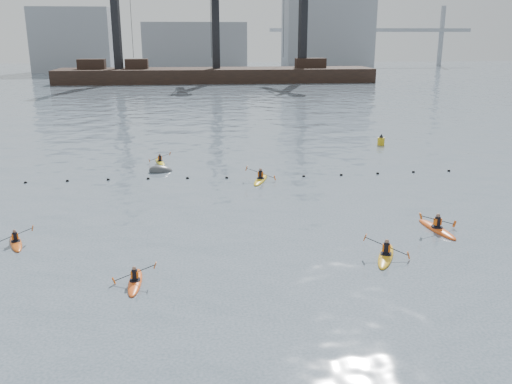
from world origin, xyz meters
TOP-DOWN VIEW (x-y plane):
  - ground at (0.00, 0.00)m, footprint 400.00×400.00m
  - float_line at (-0.50, 22.53)m, footprint 33.24×0.73m
  - barge_pier at (-0.22, 110.00)m, footprint 72.00×19.30m
  - skyline at (2.23, 150.27)m, footprint 141.00×28.00m
  - kayaker_0 at (-6.97, 4.51)m, footprint 1.99×2.89m
  - kayaker_1 at (5.13, 6.23)m, footprint 2.16×3.35m
  - kayaker_2 at (-13.79, 9.96)m, footprint 1.83×2.83m
  - kayaker_3 at (0.52, 21.44)m, footprint 2.27×3.47m
  - kayaker_4 at (9.29, 9.69)m, footprint 2.40×3.58m
  - kayaker_5 at (-7.47, 28.24)m, footprint 1.90×2.90m
  - mooring_buoy at (-7.17, 25.06)m, footprint 2.39×1.68m
  - nav_buoy at (14.00, 33.82)m, footprint 0.70×0.70m

SIDE VIEW (x-z plane):
  - ground at x=0.00m, z-range 0.00..0.00m
  - mooring_buoy at x=-7.17m, z-range -0.70..0.70m
  - float_line at x=-0.50m, z-range -0.09..0.15m
  - kayaker_2 at x=-13.79m, z-range -0.41..0.58m
  - kayaker_5 at x=-7.47m, z-range -0.41..0.58m
  - kayaker_0 at x=-6.97m, z-range -0.45..0.63m
  - kayaker_1 at x=5.13m, z-range -0.51..0.71m
  - kayaker_3 at x=0.52m, z-range -0.50..0.71m
  - kayaker_4 at x=9.29m, z-range -0.53..0.74m
  - nav_buoy at x=14.00m, z-range -0.25..1.03m
  - barge_pier at x=-0.22m, z-range -12.86..16.64m
  - skyline at x=2.23m, z-range -1.75..20.25m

